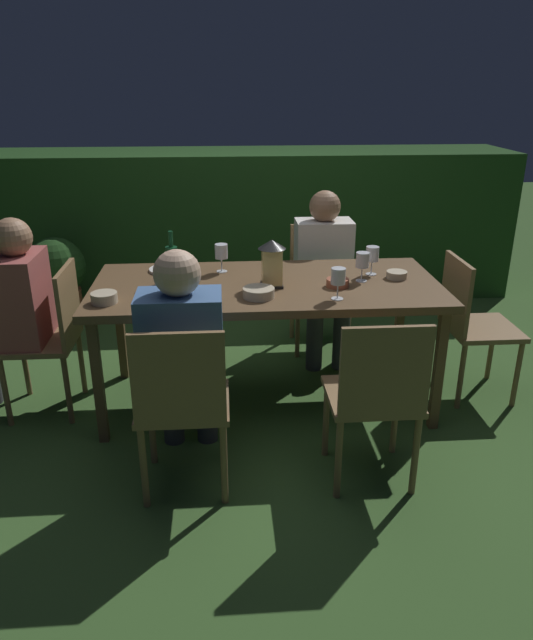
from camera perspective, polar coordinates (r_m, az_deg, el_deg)
The scene contains 26 objects.
ground_plane at distance 3.68m, azimuth 0.00°, elevation -7.64°, with size 16.00×16.00×0.00m, color #385B28.
dining_table at distance 3.39m, azimuth 0.00°, elevation 2.71°, with size 1.96×0.89×0.75m.
chair_side_right_b at distance 4.30m, azimuth 5.07°, elevation 3.83°, with size 0.42×0.40×0.87m.
person_in_cream at distance 4.07m, azimuth 5.57°, elevation 5.00°, with size 0.38×0.47×1.15m.
chair_head_far at distance 3.75m, azimuth 19.08°, elevation -0.08°, with size 0.40×0.42×0.87m.
chair_side_left_a at distance 2.71m, azimuth -8.11°, elevation -7.73°, with size 0.42×0.40×0.87m.
person_in_blue at distance 2.81m, azimuth -8.05°, elevation -3.07°, with size 0.38×0.47×1.15m.
chair_side_left_b at distance 2.79m, azimuth 10.47°, elevation -7.01°, with size 0.42×0.40×0.87m.
chair_head_near at distance 3.60m, azimuth -19.96°, elevation -1.17°, with size 0.40×0.42×0.87m.
person_in_rust at distance 3.60m, azimuth -23.26°, elevation 0.99°, with size 0.48×0.38×1.15m.
lantern_centerpiece at distance 3.28m, azimuth 0.51°, elevation 5.74°, with size 0.15×0.15×0.27m.
green_bottle_on_table at distance 3.42m, azimuth -9.06°, elevation 5.48°, with size 0.07×0.07×0.29m.
wine_glass_a at distance 3.54m, azimuth 10.13°, elevation 6.14°, with size 0.08×0.08×0.17m.
wine_glass_b at distance 3.55m, azimuth -4.36°, elevation 6.46°, with size 0.08×0.08×0.17m.
wine_glass_c at distance 3.41m, azimuth 9.21°, elevation 5.58°, with size 0.08×0.08×0.17m.
wine_glass_d at distance 3.10m, azimuth 6.90°, elevation 4.05°, with size 0.08×0.08×0.17m.
plate_a at distance 3.64m, azimuth -9.34°, elevation 4.82°, with size 0.24×0.24×0.01m, color white.
plate_b at distance 3.19m, azimuth -7.01°, elevation 2.46°, with size 0.23×0.23×0.01m, color white.
bowl_olives at distance 3.14m, azimuth -0.76°, elevation 2.69°, with size 0.17×0.17×0.05m.
bowl_bread at distance 3.33m, azimuth 6.85°, elevation 3.61°, with size 0.13×0.13×0.04m.
bowl_salad at distance 3.17m, azimuth -15.33°, elevation 2.11°, with size 0.14×0.14×0.05m.
bowl_dip at distance 3.53m, azimuth 12.40°, elevation 4.29°, with size 0.12×0.12×0.04m.
side_table at distance 5.82m, azimuth 0.51°, elevation 8.36°, with size 0.57×0.57×0.67m.
ice_bucket at distance 5.75m, azimuth 0.50°, elevation 11.43°, with size 0.26×0.26×0.34m.
hedge_backdrop at distance 5.42m, azimuth -1.66°, elevation 9.32°, with size 4.57×0.83×1.26m, color #1E4219.
potted_plant_by_hedge at distance 4.92m, azimuth -19.48°, elevation 3.87°, with size 0.45×0.45×0.71m.
Camera 1 is at (-0.24, -3.19, 1.82)m, focal length 33.31 mm.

